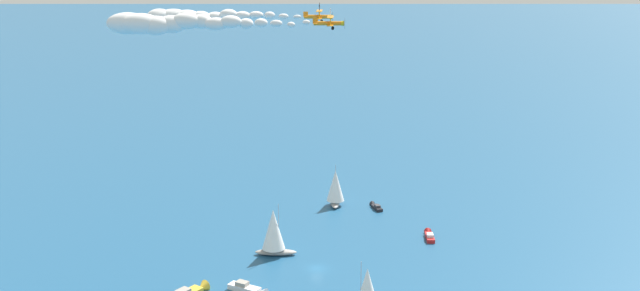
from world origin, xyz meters
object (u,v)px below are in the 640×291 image
(wingwalker_wingman, at_px, (330,12))
(sailboat_outer_ring_a, at_px, (274,232))
(motorboat_near_centre, at_px, (249,289))
(motorboat_trailing, at_px, (376,207))
(wingwalker_lead, at_px, (319,6))
(motorboat_ahead, at_px, (429,236))
(biplane_wingman, at_px, (330,23))
(biplane_lead, at_px, (319,16))
(sailboat_far_stbd, at_px, (335,187))

(wingwalker_wingman, bearing_deg, sailboat_outer_ring_a, -123.12)
(motorboat_near_centre, xyz_separation_m, sailboat_outer_ring_a, (-21.57, -1.99, 5.35))
(sailboat_outer_ring_a, distance_m, wingwalker_wingman, 58.97)
(motorboat_trailing, distance_m, wingwalker_lead, 72.21)
(wingwalker_lead, distance_m, wingwalker_wingman, 15.58)
(wingwalker_wingman, bearing_deg, motorboat_trailing, -178.84)
(motorboat_trailing, distance_m, motorboat_ahead, 26.53)
(motorboat_ahead, height_order, wingwalker_lead, wingwalker_lead)
(biplane_wingman, bearing_deg, sailboat_outer_ring_a, -123.22)
(motorboat_near_centre, relative_size, sailboat_outer_ring_a, 0.73)
(motorboat_ahead, xyz_separation_m, sailboat_outer_ring_a, (22.55, -35.24, 5.48))
(biplane_lead, height_order, wingwalker_wingman, wingwalker_wingman)
(sailboat_far_stbd, bearing_deg, motorboat_near_centre, -2.37)
(motorboat_ahead, bearing_deg, biplane_wingman, -27.26)
(sailboat_far_stbd, distance_m, motorboat_ahead, 35.89)
(biplane_lead, xyz_separation_m, biplane_wingman, (14.10, 6.63, 0.02))
(sailboat_outer_ring_a, relative_size, biplane_wingman, 1.82)
(sailboat_far_stbd, xyz_separation_m, biplane_lead, (37.96, 6.47, 53.38))
(sailboat_far_stbd, distance_m, wingwalker_wingman, 77.25)
(motorboat_near_centre, height_order, biplane_wingman, biplane_wingman)
(motorboat_near_centre, xyz_separation_m, biplane_lead, (-24.11, 9.04, 58.21))
(sailboat_outer_ring_a, bearing_deg, wingwalker_lead, 103.15)
(motorboat_ahead, relative_size, sailboat_outer_ring_a, 0.60)
(sailboat_outer_ring_a, height_order, biplane_wingman, biplane_wingman)
(motorboat_near_centre, distance_m, motorboat_ahead, 55.25)
(motorboat_trailing, bearing_deg, wingwalker_lead, -8.15)
(biplane_wingman, bearing_deg, motorboat_ahead, 152.74)
(biplane_wingman, bearing_deg, motorboat_near_centre, -57.44)
(motorboat_ahead, relative_size, biplane_lead, 1.09)
(biplane_wingman, height_order, wingwalker_wingman, wingwalker_wingman)
(motorboat_trailing, relative_size, wingwalker_wingman, 3.64)
(motorboat_ahead, bearing_deg, motorboat_near_centre, -37.00)
(motorboat_ahead, bearing_deg, biplane_lead, -50.42)
(motorboat_trailing, relative_size, wingwalker_lead, 3.64)
(motorboat_trailing, relative_size, motorboat_ahead, 0.80)
(motorboat_near_centre, bearing_deg, biplane_wingman, 122.56)
(motorboat_near_centre, distance_m, biplane_lead, 63.65)
(motorboat_trailing, distance_m, biplane_lead, 70.41)
(sailboat_outer_ring_a, bearing_deg, motorboat_near_centre, 5.28)
(motorboat_near_centre, bearing_deg, motorboat_ahead, 143.00)
(wingwalker_wingman, bearing_deg, motorboat_near_centre, -57.34)
(motorboat_ahead, bearing_deg, motorboat_trailing, -135.33)
(motorboat_trailing, relative_size, biplane_lead, 0.87)
(sailboat_far_stbd, relative_size, wingwalker_wingman, 6.94)
(motorboat_near_centre, height_order, motorboat_trailing, motorboat_near_centre)
(sailboat_far_stbd, distance_m, motorboat_trailing, 13.08)
(motorboat_trailing, xyz_separation_m, wingwalker_wingman, (52.94, 1.07, 60.64))
(wingwalker_wingman, bearing_deg, motorboat_ahead, 152.71)
(motorboat_near_centre, bearing_deg, wingwalker_lead, 159.48)
(motorboat_ahead, distance_m, biplane_wingman, 69.85)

